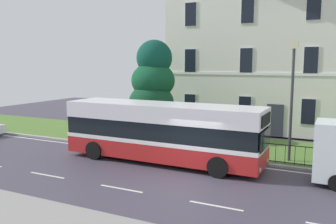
% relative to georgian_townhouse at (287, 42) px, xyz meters
% --- Properties ---
extents(ground_plane, '(60.00, 56.00, 0.18)m').
position_rel_georgian_townhouse_xyz_m(ground_plane, '(-1.91, -14.12, -6.66)').
color(ground_plane, '#423D4C').
extents(georgian_townhouse, '(16.87, 8.72, 12.98)m').
position_rel_georgian_townhouse_xyz_m(georgian_townhouse, '(0.00, 0.00, 0.00)').
color(georgian_townhouse, silver).
rests_on(georgian_townhouse, ground_plane).
extents(iron_verge_railing, '(15.95, 0.04, 0.97)m').
position_rel_georgian_townhouse_xyz_m(iron_verge_railing, '(0.00, -10.91, -6.03)').
color(iron_verge_railing, black).
rests_on(iron_verge_railing, ground_plane).
extents(evergreen_tree, '(3.94, 3.94, 6.88)m').
position_rel_georgian_townhouse_xyz_m(evergreen_tree, '(-7.10, -8.34, -4.12)').
color(evergreen_tree, '#423328').
rests_on(evergreen_tree, ground_plane).
extents(single_decker_bus, '(10.45, 2.78, 3.01)m').
position_rel_georgian_townhouse_xyz_m(single_decker_bus, '(-4.23, -12.80, -5.06)').
color(single_decker_bus, red).
rests_on(single_decker_bus, ground_plane).
extents(street_lamp_post, '(0.36, 0.24, 5.99)m').
position_rel_georgian_townhouse_xyz_m(street_lamp_post, '(1.69, -10.19, -3.05)').
color(street_lamp_post, '#333338').
rests_on(street_lamp_post, ground_plane).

